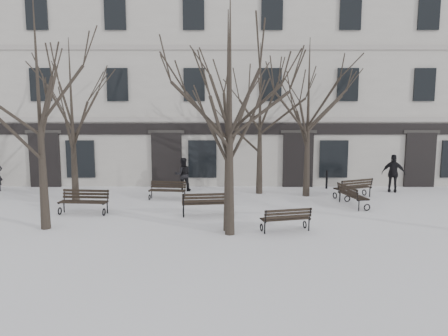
{
  "coord_description": "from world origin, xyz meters",
  "views": [
    {
      "loc": [
        -0.46,
        -15.14,
        4.24
      ],
      "look_at": [
        -0.45,
        3.0,
        1.71
      ],
      "focal_mm": 35.0,
      "sensor_mm": 36.0,
      "label": 1
    }
  ],
  "objects_px": {
    "tree_2": "(230,88)",
    "bench_0": "(84,201)",
    "bench_5": "(352,195)",
    "bench_3": "(167,190)",
    "bench_4": "(354,187)",
    "bench_2": "(286,218)",
    "tree_0": "(38,83)",
    "bench_1": "(207,203)",
    "tree_1": "(228,96)"
  },
  "relations": [
    {
      "from": "tree_1",
      "to": "bench_1",
      "type": "bearing_deg",
      "value": 111.97
    },
    {
      "from": "bench_2",
      "to": "tree_0",
      "type": "bearing_deg",
      "value": -16.17
    },
    {
      "from": "bench_1",
      "to": "tree_1",
      "type": "bearing_deg",
      "value": 105.06
    },
    {
      "from": "tree_2",
      "to": "bench_0",
      "type": "xyz_separation_m",
      "value": [
        -5.8,
        2.86,
        -4.32
      ]
    },
    {
      "from": "tree_0",
      "to": "tree_1",
      "type": "xyz_separation_m",
      "value": [
        6.41,
        -0.21,
        -0.44
      ]
    },
    {
      "from": "tree_2",
      "to": "bench_4",
      "type": "distance_m",
      "value": 9.4
    },
    {
      "from": "tree_2",
      "to": "bench_3",
      "type": "distance_m",
      "value": 7.64
    },
    {
      "from": "tree_2",
      "to": "bench_5",
      "type": "distance_m",
      "value": 8.0
    },
    {
      "from": "bench_2",
      "to": "bench_3",
      "type": "distance_m",
      "value": 7.09
    },
    {
      "from": "bench_3",
      "to": "bench_5",
      "type": "height_order",
      "value": "bench_5"
    },
    {
      "from": "tree_2",
      "to": "bench_1",
      "type": "bearing_deg",
      "value": 109.29
    },
    {
      "from": "bench_2",
      "to": "bench_5",
      "type": "xyz_separation_m",
      "value": [
        3.36,
        3.83,
        0.04
      ]
    },
    {
      "from": "bench_1",
      "to": "bench_0",
      "type": "bearing_deg",
      "value": -11.25
    },
    {
      "from": "tree_0",
      "to": "bench_1",
      "type": "xyz_separation_m",
      "value": [
        5.59,
        1.81,
        -4.53
      ]
    },
    {
      "from": "bench_3",
      "to": "bench_4",
      "type": "bearing_deg",
      "value": 9.15
    },
    {
      "from": "tree_2",
      "to": "bench_4",
      "type": "height_order",
      "value": "tree_2"
    },
    {
      "from": "bench_4",
      "to": "bench_5",
      "type": "height_order",
      "value": "bench_4"
    },
    {
      "from": "tree_0",
      "to": "bench_1",
      "type": "distance_m",
      "value": 7.42
    },
    {
      "from": "tree_1",
      "to": "bench_5",
      "type": "xyz_separation_m",
      "value": [
        5.35,
        3.67,
        -4.11
      ]
    },
    {
      "from": "bench_1",
      "to": "bench_4",
      "type": "relative_size",
      "value": 1.02
    },
    {
      "from": "bench_3",
      "to": "bench_5",
      "type": "xyz_separation_m",
      "value": [
        8.1,
        -1.44,
        0.05
      ]
    },
    {
      "from": "tree_2",
      "to": "bench_5",
      "type": "bearing_deg",
      "value": 38.07
    },
    {
      "from": "bench_1",
      "to": "bench_3",
      "type": "bearing_deg",
      "value": -64.89
    },
    {
      "from": "bench_0",
      "to": "bench_3",
      "type": "bearing_deg",
      "value": 47.43
    },
    {
      "from": "bench_0",
      "to": "bench_4",
      "type": "xyz_separation_m",
      "value": [
        11.7,
        3.04,
        -0.01
      ]
    },
    {
      "from": "tree_0",
      "to": "bench_2",
      "type": "height_order",
      "value": "tree_0"
    },
    {
      "from": "bench_5",
      "to": "bench_1",
      "type": "bearing_deg",
      "value": 93.89
    },
    {
      "from": "tree_2",
      "to": "bench_0",
      "type": "bearing_deg",
      "value": 153.71
    },
    {
      "from": "bench_4",
      "to": "bench_5",
      "type": "xyz_separation_m",
      "value": [
        -0.61,
        -1.76,
        -0.0
      ]
    },
    {
      "from": "bench_2",
      "to": "bench_0",
      "type": "bearing_deg",
      "value": -31.94
    },
    {
      "from": "tree_0",
      "to": "tree_2",
      "type": "bearing_deg",
      "value": -6.0
    },
    {
      "from": "tree_2",
      "to": "bench_3",
      "type": "bearing_deg",
      "value": 116.68
    },
    {
      "from": "bench_1",
      "to": "bench_4",
      "type": "bearing_deg",
      "value": -160.18
    },
    {
      "from": "tree_1",
      "to": "bench_1",
      "type": "relative_size",
      "value": 3.71
    },
    {
      "from": "bench_5",
      "to": "bench_2",
      "type": "bearing_deg",
      "value": 127.6
    },
    {
      "from": "bench_0",
      "to": "bench_2",
      "type": "distance_m",
      "value": 8.14
    },
    {
      "from": "tree_1",
      "to": "bench_3",
      "type": "xyz_separation_m",
      "value": [
        -2.75,
        5.12,
        -4.16
      ]
    },
    {
      "from": "tree_0",
      "to": "bench_2",
      "type": "distance_m",
      "value": 9.57
    },
    {
      "from": "tree_2",
      "to": "bench_0",
      "type": "height_order",
      "value": "tree_2"
    },
    {
      "from": "bench_1",
      "to": "bench_5",
      "type": "relative_size",
      "value": 1.04
    },
    {
      "from": "tree_1",
      "to": "bench_1",
      "type": "xyz_separation_m",
      "value": [
        -0.81,
        2.02,
        -4.09
      ]
    },
    {
      "from": "tree_0",
      "to": "tree_2",
      "type": "height_order",
      "value": "tree_0"
    },
    {
      "from": "bench_3",
      "to": "tree_2",
      "type": "bearing_deg",
      "value": -56.23
    },
    {
      "from": "bench_1",
      "to": "bench_2",
      "type": "height_order",
      "value": "bench_1"
    },
    {
      "from": "bench_1",
      "to": "bench_2",
      "type": "distance_m",
      "value": 3.55
    },
    {
      "from": "tree_0",
      "to": "tree_2",
      "type": "distance_m",
      "value": 6.5
    },
    {
      "from": "tree_2",
      "to": "tree_0",
      "type": "bearing_deg",
      "value": 174.0
    },
    {
      "from": "bench_3",
      "to": "bench_5",
      "type": "bearing_deg",
      "value": -3.0
    },
    {
      "from": "bench_0",
      "to": "tree_1",
      "type": "bearing_deg",
      "value": -17.51
    },
    {
      "from": "tree_0",
      "to": "bench_4",
      "type": "bearing_deg",
      "value": 22.9
    }
  ]
}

